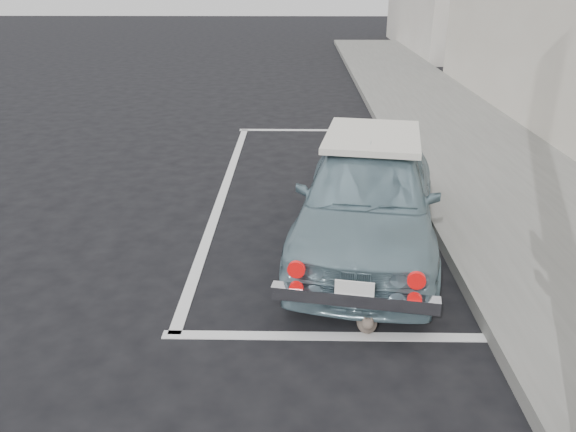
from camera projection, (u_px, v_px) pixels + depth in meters
name	position (u px, v px, depth m)	size (l,w,h in m)	color
ground	(279.00, 305.00, 5.33)	(80.00, 80.00, 0.00)	black
sidewalk	(537.00, 217.00, 7.09)	(2.80, 40.00, 0.15)	slate
pline_rear	(335.00, 336.00, 4.86)	(3.00, 0.12, 0.01)	silver
pline_front	(314.00, 130.00, 11.29)	(3.00, 0.12, 0.01)	silver
pline_side	(223.00, 192.00, 8.10)	(0.12, 7.00, 0.01)	silver
retro_coupe	(368.00, 194.00, 6.26)	(2.10, 3.91, 1.26)	gray
cat	(367.00, 321.00, 4.91)	(0.21, 0.42, 0.22)	#786C5B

